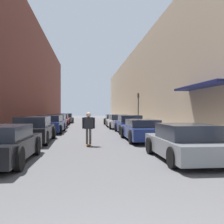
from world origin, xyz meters
The scene contains 18 objects.
ground centered at (0.00, 22.85, 0.00)m, with size 125.67×125.67×0.00m, color #515154.
curb_strip_left centered at (-4.94, 28.56, 0.06)m, with size 1.80×57.12×0.12m.
curb_strip_right centered at (4.94, 28.56, 0.06)m, with size 1.80×57.12×0.12m.
building_row_left centered at (-7.84, 28.56, 6.20)m, with size 4.90×57.12×12.41m.
building_row_right centered at (7.84, 28.56, 4.69)m, with size 4.90×57.12×9.39m.
parked_car_left_0 centered at (-2.93, 6.56, 0.60)m, with size 1.88×4.19×1.21m.
parked_car_left_1 centered at (-2.98, 11.94, 0.67)m, with size 1.87×4.84×1.37m.
parked_car_left_2 centered at (-2.88, 17.64, 0.66)m, with size 1.96×4.60×1.34m.
parked_car_left_3 centered at (-3.04, 22.84, 0.65)m, with size 2.01×4.05×1.35m.
parked_car_left_4 centered at (-3.10, 28.72, 0.64)m, with size 1.88×4.72×1.34m.
parked_car_left_5 centered at (-2.95, 34.02, 0.64)m, with size 2.05×4.41×1.33m.
parked_car_right_0 centered at (3.08, 6.40, 0.59)m, with size 1.87×4.13×1.23m.
parked_car_right_1 centered at (2.88, 11.96, 0.60)m, with size 1.87×4.66×1.20m.
parked_car_right_2 centered at (3.08, 16.96, 0.65)m, with size 1.89×4.12×1.35m.
parked_car_right_3 centered at (2.89, 22.11, 0.64)m, with size 1.90×4.66×1.32m.
parked_car_right_4 centered at (3.00, 27.40, 0.63)m, with size 1.91×4.66×1.27m.
skateboarder centered at (-0.10, 10.25, 0.98)m, with size 0.61×0.78×1.60m.
traffic_light centered at (4.99, 22.50, 2.18)m, with size 0.16×0.22×3.30m.
Camera 1 is at (-0.28, -1.78, 1.67)m, focal length 40.00 mm.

